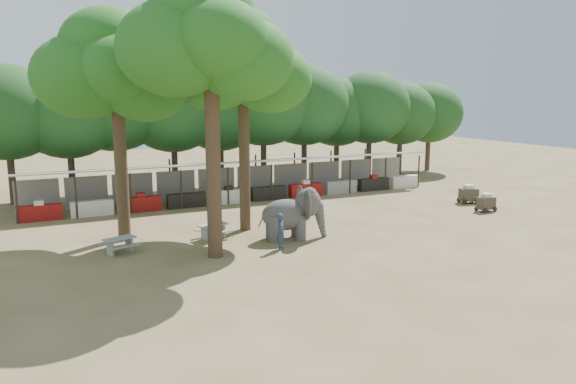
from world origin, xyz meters
name	(u,v)px	position (x,y,z in m)	size (l,w,h in m)	color
ground	(356,251)	(0.00, 0.00, 0.00)	(100.00, 100.00, 0.00)	brown
vendor_stalls	(244,182)	(0.00, 13.84, 1.18)	(28.00, 2.99, 2.80)	#979A9E
yard_tree_left	(112,68)	(-9.13, 7.19, 8.20)	(7.10, 6.90, 11.02)	#332316
yard_tree_center	(206,40)	(-6.13, 2.19, 9.21)	(7.10, 6.90, 12.04)	#332316
yard_tree_back	(239,63)	(-3.13, 6.19, 8.54)	(7.10, 6.90, 11.36)	#332316
backdrop_trees	(217,114)	(0.00, 19.00, 5.51)	(46.46, 5.95, 8.33)	#332316
elephant	(293,214)	(-1.59, 3.18, 1.27)	(3.41, 2.53, 2.54)	#3E3C3C
handler	(281,232)	(-2.93, 1.75, 0.85)	(0.61, 0.41, 1.69)	#26384C
picnic_table_near	(120,243)	(-9.66, 4.42, 0.45)	(1.72, 1.63, 0.70)	gray
picnic_table_far	(213,229)	(-5.10, 4.98, 0.47)	(1.71, 1.61, 0.72)	gray
cart_front	(486,203)	(11.70, 3.83, 0.54)	(1.15, 0.77, 1.10)	#312920
cart_back	(469,194)	(12.59, 6.23, 0.59)	(1.42, 1.15, 1.21)	#312920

